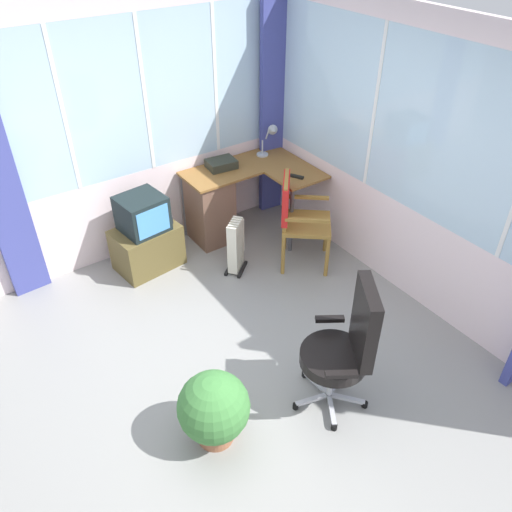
# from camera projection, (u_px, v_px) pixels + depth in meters

# --- Properties ---
(ground) EXTENTS (4.86, 5.40, 0.06)m
(ground) POSITION_uv_depth(u_px,v_px,m) (241.00, 383.00, 4.17)
(ground) COLOR gray
(north_window_panel) EXTENTS (3.86, 0.07, 2.54)m
(north_window_panel) POSITION_uv_depth(u_px,v_px,m) (111.00, 140.00, 4.88)
(north_window_panel) COLOR silver
(north_window_panel) RESTS_ON ground
(east_window_panel) EXTENTS (0.07, 4.40, 2.54)m
(east_window_panel) POSITION_uv_depth(u_px,v_px,m) (435.00, 177.00, 4.30)
(east_window_panel) COLOR silver
(east_window_panel) RESTS_ON ground
(curtain_corner) EXTENTS (0.34, 0.10, 2.44)m
(curtain_corner) POSITION_uv_depth(u_px,v_px,m) (274.00, 110.00, 5.66)
(curtain_corner) COLOR #404693
(curtain_corner) RESTS_ON ground
(desk) EXTENTS (1.29, 1.00, 0.78)m
(desk) POSITION_uv_depth(u_px,v_px,m) (216.00, 204.00, 5.58)
(desk) COLOR brown
(desk) RESTS_ON ground
(desk_lamp) EXTENTS (0.24, 0.20, 0.35)m
(desk_lamp) POSITION_uv_depth(u_px,v_px,m) (271.00, 136.00, 5.62)
(desk_lamp) COLOR #B2B7BC
(desk_lamp) RESTS_ON desk
(tv_remote) EXTENTS (0.11, 0.15, 0.02)m
(tv_remote) POSITION_uv_depth(u_px,v_px,m) (297.00, 177.00, 5.32)
(tv_remote) COLOR black
(tv_remote) RESTS_ON desk
(paper_tray) EXTENTS (0.32, 0.26, 0.09)m
(paper_tray) POSITION_uv_depth(u_px,v_px,m) (221.00, 164.00, 5.48)
(paper_tray) COLOR #2A2D23
(paper_tray) RESTS_ON desk
(wooden_armchair) EXTENTS (0.68, 0.68, 0.97)m
(wooden_armchair) POSITION_uv_depth(u_px,v_px,m) (294.00, 211.00, 5.10)
(wooden_armchair) COLOR olive
(wooden_armchair) RESTS_ON ground
(office_chair) EXTENTS (0.60, 0.62, 1.10)m
(office_chair) POSITION_uv_depth(u_px,v_px,m) (348.00, 343.00, 3.66)
(office_chair) COLOR #B7B7BF
(office_chair) RESTS_ON ground
(tv_on_stand) EXTENTS (0.69, 0.52, 0.82)m
(tv_on_stand) POSITION_uv_depth(u_px,v_px,m) (146.00, 237.00, 5.18)
(tv_on_stand) COLOR brown
(tv_on_stand) RESTS_ON ground
(space_heater) EXTENTS (0.32, 0.30, 0.58)m
(space_heater) POSITION_uv_depth(u_px,v_px,m) (236.00, 245.00, 5.19)
(space_heater) COLOR silver
(space_heater) RESTS_ON ground
(potted_plant) EXTENTS (0.51, 0.51, 0.60)m
(potted_plant) POSITION_uv_depth(u_px,v_px,m) (214.00, 409.00, 3.55)
(potted_plant) COLOR #9B5E40
(potted_plant) RESTS_ON ground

